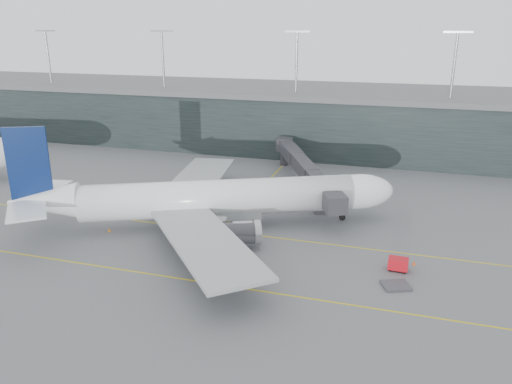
# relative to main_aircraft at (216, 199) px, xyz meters

# --- Properties ---
(ground) EXTENTS (320.00, 320.00, 0.00)m
(ground) POSITION_rel_main_aircraft_xyz_m (-3.90, 2.53, -4.72)
(ground) COLOR #525357
(ground) RESTS_ON ground
(taxiline_a) EXTENTS (160.00, 0.25, 0.02)m
(taxiline_a) POSITION_rel_main_aircraft_xyz_m (-3.90, -1.47, -4.71)
(taxiline_a) COLOR gold
(taxiline_a) RESTS_ON ground
(taxiline_b) EXTENTS (160.00, 0.25, 0.02)m
(taxiline_b) POSITION_rel_main_aircraft_xyz_m (-3.90, -17.47, -4.71)
(taxiline_b) COLOR gold
(taxiline_b) RESTS_ON ground
(taxiline_lead_main) EXTENTS (0.25, 60.00, 0.02)m
(taxiline_lead_main) POSITION_rel_main_aircraft_xyz_m (1.10, 22.53, -4.71)
(taxiline_lead_main) COLOR gold
(taxiline_lead_main) RESTS_ON ground
(terminal) EXTENTS (240.00, 36.00, 29.00)m
(terminal) POSITION_rel_main_aircraft_xyz_m (-3.91, 60.52, 2.90)
(terminal) COLOR black
(terminal) RESTS_ON ground
(main_aircraft) EXTENTS (56.95, 52.41, 16.81)m
(main_aircraft) POSITION_rel_main_aircraft_xyz_m (0.00, 0.00, 0.00)
(main_aircraft) COLOR white
(main_aircraft) RESTS_ON ground
(jet_bridge) EXTENTS (20.23, 44.25, 6.32)m
(jet_bridge) POSITION_rel_main_aircraft_xyz_m (11.27, 24.15, 0.01)
(jet_bridge) COLOR #2F2E34
(jet_bridge) RESTS_ON ground
(gse_cart) EXTENTS (2.59, 1.72, 1.71)m
(gse_cart) POSITION_rel_main_aircraft_xyz_m (28.10, -7.05, -3.76)
(gse_cart) COLOR red
(gse_cart) RESTS_ON ground
(baggage_dolly) EXTENTS (4.01, 3.66, 0.33)m
(baggage_dolly) POSITION_rel_main_aircraft_xyz_m (28.03, -11.62, -4.52)
(baggage_dolly) COLOR #39383D
(baggage_dolly) RESTS_ON ground
(uld_a) EXTENTS (2.68, 2.41, 2.02)m
(uld_a) POSITION_rel_main_aircraft_xyz_m (-9.01, 12.62, -3.65)
(uld_a) COLOR #36363A
(uld_a) RESTS_ON ground
(uld_b) EXTENTS (2.48, 2.22, 1.87)m
(uld_b) POSITION_rel_main_aircraft_xyz_m (-7.54, 12.85, -3.73)
(uld_b) COLOR #36363A
(uld_b) RESTS_ON ground
(uld_c) EXTENTS (2.19, 1.94, 1.69)m
(uld_c) POSITION_rel_main_aircraft_xyz_m (-4.46, 13.87, -3.83)
(uld_c) COLOR #36363A
(uld_c) RESTS_ON ground
(cone_nose) EXTENTS (0.40, 0.40, 0.64)m
(cone_nose) POSITION_rel_main_aircraft_xyz_m (30.15, -4.83, -4.40)
(cone_nose) COLOR #EC520D
(cone_nose) RESTS_ON ground
(cone_wing_stbd) EXTENTS (0.48, 0.48, 0.76)m
(cone_wing_stbd) POSITION_rel_main_aircraft_xyz_m (7.33, -17.54, -4.34)
(cone_wing_stbd) COLOR #EA4F0D
(cone_wing_stbd) RESTS_ON ground
(cone_wing_port) EXTENTS (0.45, 0.45, 0.72)m
(cone_wing_port) POSITION_rel_main_aircraft_xyz_m (2.93, 14.53, -4.36)
(cone_wing_port) COLOR orange
(cone_wing_port) RESTS_ON ground
(cone_tail) EXTENTS (0.41, 0.41, 0.65)m
(cone_tail) POSITION_rel_main_aircraft_xyz_m (-15.25, -6.78, -4.39)
(cone_tail) COLOR orange
(cone_tail) RESTS_ON ground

